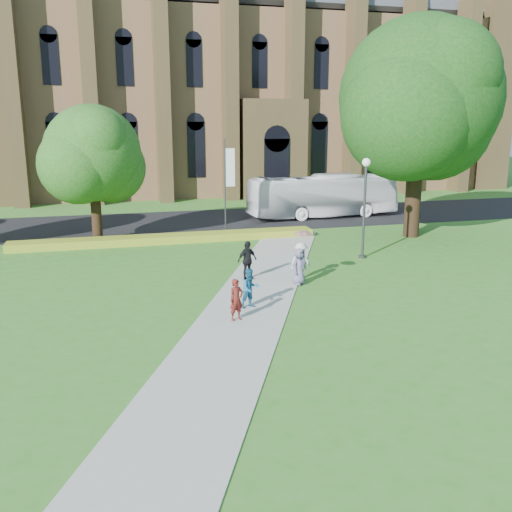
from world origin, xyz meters
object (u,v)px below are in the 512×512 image
object	(u,v)px
tour_coach	(323,196)
pedestrian_0	(236,300)
streetlamp	(365,196)
large_tree	(419,99)

from	to	relation	value
tour_coach	pedestrian_0	size ratio (longest dim) A/B	7.42
tour_coach	streetlamp	bearing A→B (deg)	164.19
large_tree	tour_coach	xyz separation A→B (m)	(-2.63, 8.32, -6.76)
streetlamp	tour_coach	distance (m)	13.25
streetlamp	large_tree	bearing A→B (deg)	39.29
tour_coach	pedestrian_0	xyz separation A→B (m)	(-11.59, -20.58, -0.80)
streetlamp	pedestrian_0	size ratio (longest dim) A/B	3.41
streetlamp	large_tree	distance (m)	8.73
streetlamp	large_tree	size ratio (longest dim) A/B	0.40
streetlamp	large_tree	world-z (taller)	large_tree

